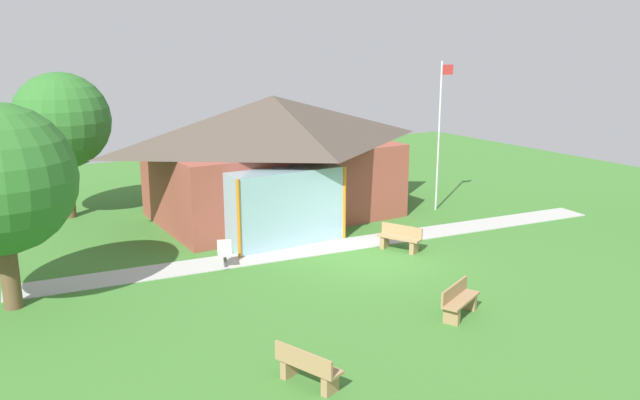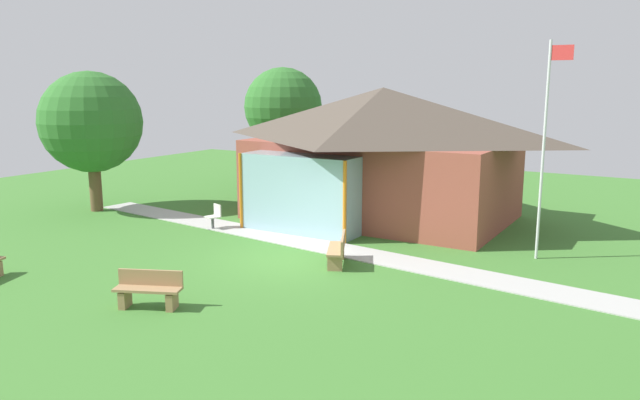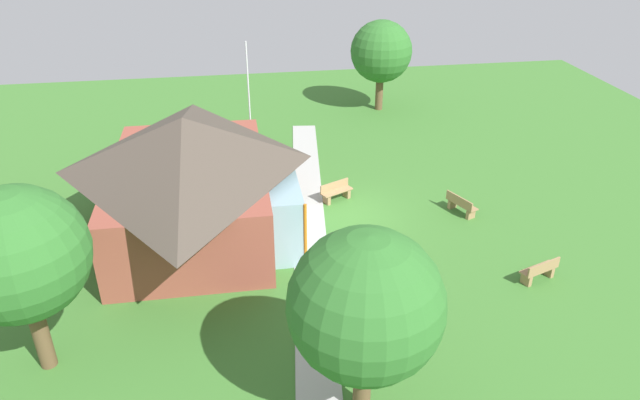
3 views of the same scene
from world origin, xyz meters
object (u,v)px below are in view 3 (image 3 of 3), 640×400
(tree_behind_pavilion_left, at_px, (18,255))
(bench_rear_near_path, at_px, (336,192))
(flagpole, at_px, (249,99))
(bench_front_left, at_px, (540,271))
(bench_front_center, at_px, (461,205))
(patio_chair_west, at_px, (324,268))
(tree_far_east, at_px, (381,52))
(pavilion, at_px, (192,174))
(tree_west_hedge, at_px, (366,306))

(tree_behind_pavilion_left, bearing_deg, bench_rear_near_path, -49.35)
(bench_rear_near_path, bearing_deg, flagpole, -79.35)
(bench_front_left, relative_size, bench_front_center, 1.01)
(bench_front_left, bearing_deg, tree_behind_pavilion_left, 166.03)
(bench_front_center, xyz_separation_m, patio_chair_west, (-3.71, 6.54, 0.01))
(tree_behind_pavilion_left, relative_size, tree_far_east, 1.05)
(pavilion, relative_size, patio_chair_west, 11.69)
(tree_west_hedge, bearing_deg, bench_front_center, -33.74)
(bench_front_left, bearing_deg, bench_rear_near_path, 110.52)
(pavilion, height_order, bench_front_center, pavilion)
(bench_front_center, distance_m, tree_behind_pavilion_left, 17.02)
(bench_rear_near_path, relative_size, tree_far_east, 0.28)
(bench_front_center, bearing_deg, bench_rear_near_path, -135.76)
(pavilion, relative_size, tree_west_hedge, 1.84)
(pavilion, relative_size, tree_far_east, 1.83)
(bench_rear_near_path, relative_size, tree_west_hedge, 0.28)
(bench_front_center, xyz_separation_m, tree_far_east, (13.51, 0.23, 3.21))
(tree_behind_pavilion_left, bearing_deg, pavilion, -30.34)
(tree_far_east, bearing_deg, bench_front_left, -176.30)
(tree_far_east, bearing_deg, patio_chair_west, 159.87)
(bench_rear_near_path, bearing_deg, patio_chair_west, 49.45)
(bench_front_center, height_order, tree_behind_pavilion_left, tree_behind_pavilion_left)
(bench_front_left, height_order, bench_rear_near_path, same)
(bench_rear_near_path, distance_m, tree_behind_pavilion_left, 13.88)
(flagpole, relative_size, patio_chair_west, 7.13)
(bench_front_left, height_order, tree_west_hedge, tree_west_hedge)
(bench_front_left, relative_size, bench_rear_near_path, 1.01)
(tree_behind_pavilion_left, distance_m, tree_far_east, 25.21)
(flagpole, height_order, tree_far_east, flagpole)
(pavilion, distance_m, bench_front_left, 13.41)
(bench_front_center, relative_size, tree_far_east, 0.28)
(pavilion, distance_m, flagpole, 6.86)
(bench_front_left, height_order, tree_behind_pavilion_left, tree_behind_pavilion_left)
(patio_chair_west, distance_m, tree_far_east, 18.62)
(tree_west_hedge, bearing_deg, bench_rear_near_path, -7.16)
(bench_front_left, distance_m, tree_far_east, 18.90)
(tree_west_hedge, bearing_deg, tree_behind_pavilion_left, 70.64)
(bench_front_left, bearing_deg, patio_chair_west, 149.94)
(pavilion, height_order, patio_chair_west, pavilion)
(patio_chair_west, xyz_separation_m, tree_far_east, (17.23, -6.31, 3.19))
(pavilion, distance_m, bench_front_center, 11.30)
(bench_front_left, relative_size, tree_far_east, 0.28)
(patio_chair_west, bearing_deg, flagpole, -149.61)
(bench_front_center, bearing_deg, tree_west_hedge, -57.59)
(bench_rear_near_path, bearing_deg, bench_front_center, 132.07)
(bench_rear_near_path, xyz_separation_m, tree_far_east, (11.48, -4.82, 3.21))
(flagpole, distance_m, tree_behind_pavilion_left, 15.01)
(pavilion, distance_m, tree_far_east, 17.08)
(bench_front_center, distance_m, tree_far_east, 13.89)
(bench_front_center, xyz_separation_m, tree_west_hedge, (-9.79, 6.54, 3.09))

